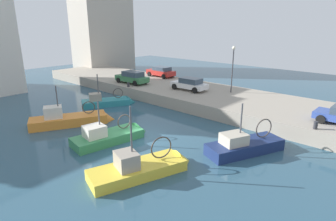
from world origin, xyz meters
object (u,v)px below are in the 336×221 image
(mooring_bollard_mid, at_px, (128,85))
(quay_streetlamp, at_px, (233,62))
(fishing_boat_teal, at_px, (110,104))
(fishing_boat_navy, at_px, (248,150))
(fishing_boat_green, at_px, (113,139))
(parked_car_red, at_px, (161,72))
(parked_car_green, at_px, (132,77))
(parked_car_white, at_px, (190,84))
(mooring_bollard_south, at_px, (316,125))
(fishing_boat_orange, at_px, (73,123))
(fishing_boat_yellow, at_px, (144,171))

(mooring_bollard_mid, xyz_separation_m, quay_streetlamp, (5.65, -10.11, 2.98))
(fishing_boat_teal, distance_m, fishing_boat_navy, 16.11)
(fishing_boat_green, bearing_deg, mooring_bollard_mid, 44.45)
(fishing_boat_navy, bearing_deg, mooring_bollard_mid, 76.60)
(fishing_boat_green, relative_size, mooring_bollard_mid, 10.99)
(fishing_boat_navy, bearing_deg, parked_car_red, 58.94)
(fishing_boat_green, height_order, mooring_bollard_mid, fishing_boat_green)
(parked_car_red, height_order, mooring_bollard_mid, parked_car_red)
(parked_car_green, bearing_deg, parked_car_white, -76.20)
(parked_car_green, distance_m, mooring_bollard_south, 21.33)
(fishing_boat_green, distance_m, parked_car_white, 12.95)
(parked_car_white, height_order, mooring_bollard_mid, parked_car_white)
(parked_car_white, distance_m, parked_car_green, 7.67)
(fishing_boat_orange, distance_m, parked_car_white, 13.11)
(mooring_bollard_south, relative_size, mooring_bollard_mid, 1.00)
(mooring_bollard_mid, bearing_deg, mooring_bollard_south, -90.00)
(fishing_boat_orange, height_order, parked_car_red, fishing_boat_orange)
(fishing_boat_navy, bearing_deg, fishing_boat_teal, 87.94)
(fishing_boat_green, height_order, mooring_bollard_south, fishing_boat_green)
(fishing_boat_yellow, bearing_deg, fishing_boat_teal, 61.10)
(fishing_boat_green, xyz_separation_m, fishing_boat_yellow, (-1.67, -5.19, 0.00))
(mooring_bollard_south, bearing_deg, fishing_boat_navy, 144.64)
(parked_car_white, relative_size, mooring_bollard_south, 7.48)
(mooring_bollard_south, xyz_separation_m, mooring_bollard_mid, (0.00, 20.00, 0.00))
(fishing_boat_teal, relative_size, parked_car_white, 1.39)
(fishing_boat_yellow, bearing_deg, fishing_boat_navy, -24.81)
(fishing_boat_green, distance_m, fishing_boat_yellow, 5.45)
(fishing_boat_teal, distance_m, quay_streetlamp, 13.62)
(parked_car_red, distance_m, quay_streetlamp, 12.16)
(fishing_boat_orange, relative_size, mooring_bollard_south, 12.71)
(parked_car_white, bearing_deg, fishing_boat_green, -167.99)
(fishing_boat_teal, height_order, fishing_boat_yellow, fishing_boat_yellow)
(fishing_boat_green, xyz_separation_m, fishing_boat_orange, (-0.19, 5.29, 0.00))
(fishing_boat_teal, xyz_separation_m, parked_car_red, (10.74, 2.68, 1.82))
(fishing_boat_orange, bearing_deg, parked_car_green, 23.87)
(fishing_boat_teal, height_order, parked_car_green, fishing_boat_teal)
(fishing_boat_teal, relative_size, fishing_boat_navy, 0.91)
(parked_car_red, bearing_deg, fishing_boat_navy, -121.06)
(mooring_bollard_mid, bearing_deg, parked_car_green, 36.72)
(fishing_boat_yellow, xyz_separation_m, quay_streetlamp, (16.35, 3.94, 4.34))
(mooring_bollard_south, bearing_deg, parked_car_red, 71.54)
(fishing_boat_teal, xyz_separation_m, quay_streetlamp, (9.15, -9.11, 4.36))
(fishing_boat_yellow, bearing_deg, quay_streetlamp, 13.54)
(fishing_boat_yellow, bearing_deg, parked_car_red, 41.24)
(mooring_bollard_south, bearing_deg, quay_streetlamp, 60.26)
(fishing_boat_yellow, xyz_separation_m, parked_car_green, (12.38, 15.30, 1.83))
(parked_car_green, bearing_deg, fishing_boat_green, -136.65)
(parked_car_white, xyz_separation_m, mooring_bollard_south, (-3.51, -13.81, -0.42))
(parked_car_green, bearing_deg, fishing_boat_navy, -107.41)
(mooring_bollard_south, bearing_deg, fishing_boat_yellow, 150.90)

